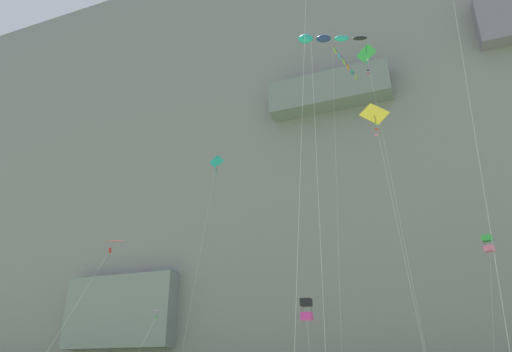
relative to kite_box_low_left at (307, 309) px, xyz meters
name	(u,v)px	position (x,y,z in m)	size (l,w,h in m)	color
cliff_face	(348,149)	(-0.90, 31.59, 28.23)	(180.00, 24.32, 71.82)	gray
kite_box_low_left	(307,309)	(0.00, 0.00, 0.00)	(1.17, 2.21, 8.43)	black
kite_box_low_right	(488,244)	(14.47, 14.89, 7.33)	(2.79, 3.63, 15.81)	green
kite_banner_high_center	(345,75)	(3.24, 8.12, 25.56)	(3.37, 6.68, 34.95)	black
kite_delta_upper_left	(153,320)	(-12.27, -1.45, -0.43)	(2.52, 3.31, 7.68)	black
kite_windsock_mid_left	(322,40)	(4.91, -11.75, 14.44)	(4.13, 2.63, 22.47)	teal
kite_diamond_high_left	(215,174)	(-11.71, 7.20, 15.84)	(1.48, 5.80, 25.84)	teal
kite_diamond_upper_mid	(369,66)	(6.41, 1.02, 20.93)	(2.98, 1.83, 30.92)	green
kite_diamond_mid_right	(375,120)	(6.98, -5.37, 11.81)	(2.75, 3.02, 21.01)	yellow
kite_delta_front_field	(106,250)	(-16.03, -3.62, 5.13)	(4.03, 5.27, 13.16)	red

